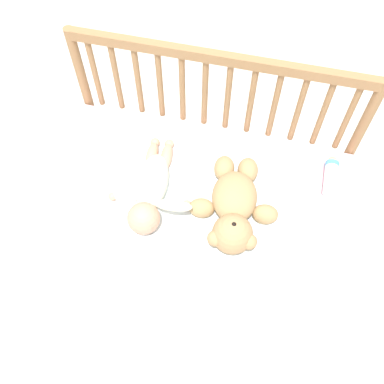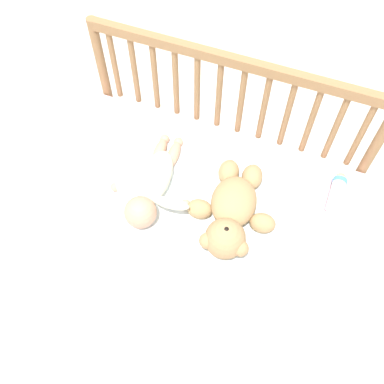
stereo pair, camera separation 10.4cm
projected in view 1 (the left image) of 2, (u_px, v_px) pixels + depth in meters
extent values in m
plane|color=silver|center=(192.00, 266.00, 1.90)|extent=(12.00, 12.00, 0.00)
cube|color=#EDB7C6|center=(191.00, 239.00, 1.67)|extent=(1.06, 0.69, 0.54)
cylinder|color=#997047|center=(94.00, 118.00, 1.79)|extent=(0.04, 0.04, 0.88)
cylinder|color=#997047|center=(343.00, 166.00, 1.66)|extent=(0.04, 0.04, 0.88)
cube|color=#997047|center=(219.00, 58.00, 1.37)|extent=(1.03, 0.03, 0.04)
cylinder|color=#997047|center=(95.00, 74.00, 1.57)|extent=(0.02, 0.02, 0.30)
cylinder|color=#997047|center=(117.00, 78.00, 1.56)|extent=(0.02, 0.02, 0.30)
cylinder|color=#997047|center=(138.00, 82.00, 1.54)|extent=(0.02, 0.02, 0.30)
cylinder|color=#997047|center=(160.00, 86.00, 1.53)|extent=(0.02, 0.02, 0.30)
cylinder|color=#997047|center=(182.00, 90.00, 1.52)|extent=(0.02, 0.02, 0.30)
cylinder|color=#997047|center=(205.00, 94.00, 1.51)|extent=(0.02, 0.02, 0.30)
cylinder|color=#997047|center=(228.00, 98.00, 1.50)|extent=(0.02, 0.02, 0.30)
cylinder|color=#997047|center=(251.00, 102.00, 1.49)|extent=(0.02, 0.02, 0.30)
cylinder|color=#997047|center=(274.00, 106.00, 1.48)|extent=(0.02, 0.02, 0.30)
cylinder|color=#997047|center=(298.00, 110.00, 1.47)|extent=(0.02, 0.02, 0.30)
cylinder|color=#997047|center=(322.00, 114.00, 1.46)|extent=(0.02, 0.02, 0.30)
cylinder|color=#997047|center=(347.00, 119.00, 1.45)|extent=(0.02, 0.02, 0.30)
cube|color=white|center=(189.00, 195.00, 1.46)|extent=(0.79, 0.53, 0.01)
ellipsoid|color=tan|center=(235.00, 197.00, 1.40)|extent=(0.17, 0.21, 0.11)
sphere|color=tan|center=(232.00, 234.00, 1.31)|extent=(0.13, 0.13, 0.13)
sphere|color=beige|center=(233.00, 228.00, 1.28)|extent=(0.05, 0.05, 0.05)
sphere|color=black|center=(234.00, 225.00, 1.26)|extent=(0.02, 0.02, 0.02)
sphere|color=tan|center=(249.00, 242.00, 1.29)|extent=(0.05, 0.05, 0.05)
sphere|color=tan|center=(215.00, 238.00, 1.30)|extent=(0.05, 0.05, 0.05)
ellipsoid|color=tan|center=(265.00, 214.00, 1.38)|extent=(0.09, 0.08, 0.07)
ellipsoid|color=tan|center=(202.00, 208.00, 1.40)|extent=(0.09, 0.08, 0.07)
ellipsoid|color=tan|center=(248.00, 170.00, 1.47)|extent=(0.08, 0.10, 0.07)
ellipsoid|color=tan|center=(224.00, 168.00, 1.48)|extent=(0.08, 0.10, 0.07)
ellipsoid|color=#EAEACC|center=(153.00, 182.00, 1.44)|extent=(0.13, 0.24, 0.08)
sphere|color=tan|center=(144.00, 218.00, 1.35)|extent=(0.11, 0.11, 0.11)
ellipsoid|color=#EAEACC|center=(173.00, 206.00, 1.35)|extent=(0.13, 0.05, 0.04)
ellipsoid|color=#EAEACC|center=(124.00, 196.00, 1.44)|extent=(0.13, 0.05, 0.04)
sphere|color=tan|center=(187.00, 205.00, 1.42)|extent=(0.03, 0.03, 0.03)
sphere|color=tan|center=(113.00, 196.00, 1.44)|extent=(0.03, 0.03, 0.03)
ellipsoid|color=tan|center=(166.00, 157.00, 1.52)|extent=(0.05, 0.13, 0.04)
ellipsoid|color=tan|center=(152.00, 156.00, 1.53)|extent=(0.05, 0.13, 0.04)
sphere|color=tan|center=(169.00, 144.00, 1.56)|extent=(0.04, 0.04, 0.04)
sphere|color=tan|center=(155.00, 143.00, 1.56)|extent=(0.04, 0.04, 0.04)
cylinder|color=white|center=(331.00, 179.00, 1.47)|extent=(0.05, 0.12, 0.05)
cylinder|color=#4C99D8|center=(332.00, 165.00, 1.50)|extent=(0.05, 0.02, 0.05)
sphere|color=#EAC67F|center=(332.00, 162.00, 1.51)|extent=(0.04, 0.04, 0.04)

